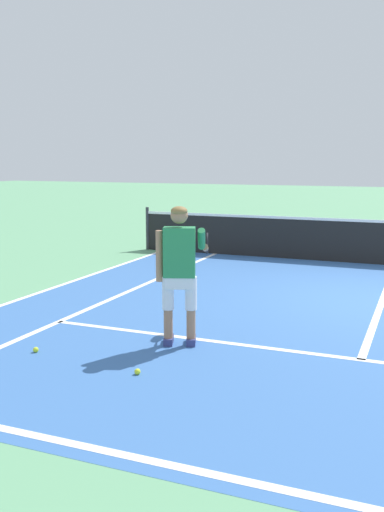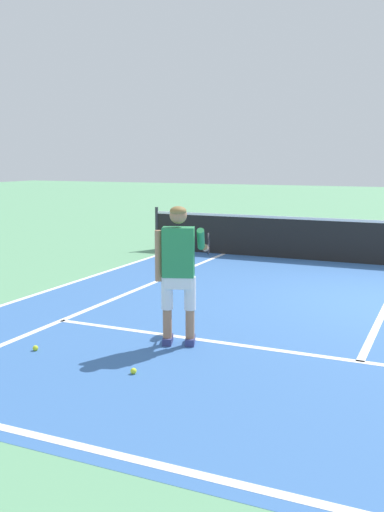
# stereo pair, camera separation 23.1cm
# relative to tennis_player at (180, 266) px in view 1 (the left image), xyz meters

# --- Properties ---
(ground_plane) EXTENTS (80.00, 80.00, 0.00)m
(ground_plane) POSITION_rel_tennis_player_xyz_m (2.14, 3.28, -0.99)
(ground_plane) COLOR #609E70
(court_inner_surface) EXTENTS (10.98, 9.72, 0.00)m
(court_inner_surface) POSITION_rel_tennis_player_xyz_m (2.14, 1.99, -0.99)
(court_inner_surface) COLOR #3866A8
(court_inner_surface) RESTS_ON ground
(line_baseline) EXTENTS (10.98, 0.10, 0.01)m
(line_baseline) POSITION_rel_tennis_player_xyz_m (2.14, -2.67, -0.99)
(line_baseline) COLOR white
(line_baseline) RESTS_ON ground
(line_service) EXTENTS (8.23, 0.10, 0.01)m
(line_service) POSITION_rel_tennis_player_xyz_m (2.14, 0.25, -0.99)
(line_service) COLOR white
(line_service) RESTS_ON ground
(line_centre_service) EXTENTS (0.10, 6.40, 0.01)m
(line_centre_service) POSITION_rel_tennis_player_xyz_m (2.14, 3.45, -0.99)
(line_centre_service) COLOR white
(line_centre_service) RESTS_ON ground
(line_singles_left) EXTENTS (0.10, 9.32, 0.01)m
(line_singles_left) POSITION_rel_tennis_player_xyz_m (-1.98, 1.99, -0.99)
(line_singles_left) COLOR white
(line_singles_left) RESTS_ON ground
(line_doubles_left) EXTENTS (0.10, 9.32, 0.01)m
(line_doubles_left) POSITION_rel_tennis_player_xyz_m (-3.35, 1.99, -0.99)
(line_doubles_left) COLOR white
(line_doubles_left) RESTS_ON ground
(tennis_player) EXTENTS (0.58, 1.22, 1.71)m
(tennis_player) POSITION_rel_tennis_player_xyz_m (0.00, 0.00, 0.00)
(tennis_player) COLOR navy
(tennis_player) RESTS_ON ground
(tennis_ball_near_feet) EXTENTS (0.07, 0.07, 0.07)m
(tennis_ball_near_feet) POSITION_rel_tennis_player_xyz_m (-0.01, -1.12, -0.96)
(tennis_ball_near_feet) COLOR #CCE02D
(tennis_ball_near_feet) RESTS_ON ground
(tennis_ball_by_baseline) EXTENTS (0.07, 0.07, 0.07)m
(tennis_ball_by_baseline) POSITION_rel_tennis_player_xyz_m (-1.46, -0.94, -0.96)
(tennis_ball_by_baseline) COLOR #CCE02D
(tennis_ball_by_baseline) RESTS_ON ground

